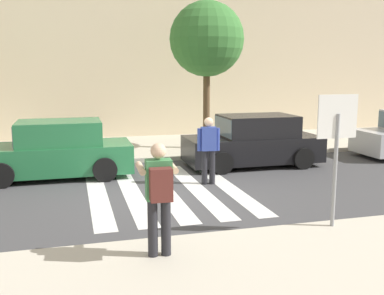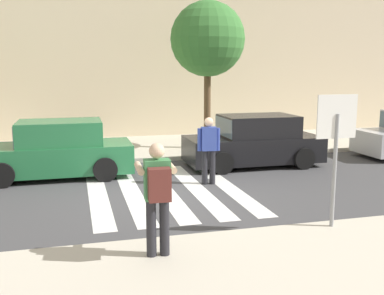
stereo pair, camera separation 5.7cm
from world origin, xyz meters
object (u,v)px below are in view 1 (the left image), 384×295
Objects in this scene: photographer_with_backpack at (159,190)px; parked_car_black at (254,142)px; parked_car_green at (56,151)px; stop_sign at (337,132)px; street_tree_center at (207,40)px; pedestrian_crossing at (209,147)px.

photographer_with_backpack reaches higher than parked_car_black.
parked_car_green and parked_car_black have the same top height.
street_tree_center is at bearing 88.74° from stop_sign.
pedestrian_crossing is 0.42× the size of parked_car_black.
photographer_with_backpack is 0.34× the size of street_tree_center.
parked_car_black is at bearing -74.81° from street_tree_center.
photographer_with_backpack is at bearing -115.67° from pedestrian_crossing.
parked_car_green is (-4.89, 5.76, -1.12)m from stop_sign.
parked_car_green is 0.80× the size of street_tree_center.
photographer_with_backpack reaches higher than pedestrian_crossing.
parked_car_green is (-3.78, 1.80, -0.25)m from pedestrian_crossing.
street_tree_center reaches higher than pedestrian_crossing.
stop_sign is at bearing -74.36° from pedestrian_crossing.
parked_car_black is (2.00, 1.80, -0.25)m from pedestrian_crossing.
photographer_with_backpack is 7.53m from parked_car_black.
parked_car_black is (5.79, 0.00, 0.00)m from parked_car_green.
photographer_with_backpack is 6.49m from parked_car_green.
pedestrian_crossing is 0.34× the size of street_tree_center.
parked_car_black is at bearing 0.00° from parked_car_green.
photographer_with_backpack is 9.93m from street_tree_center.
stop_sign reaches higher than photographer_with_backpack.
parked_car_green is at bearing 180.00° from parked_car_black.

